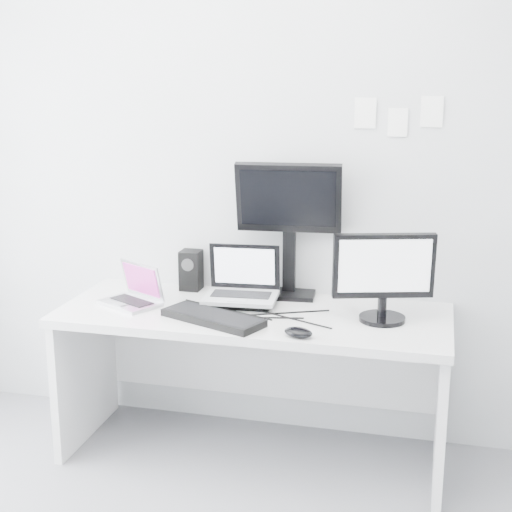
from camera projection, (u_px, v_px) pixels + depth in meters
The scene contains 12 objects.
back_wall at pixel (270, 168), 3.63m from camera, with size 3.60×3.60×0.00m, color silver.
desk at pixel (253, 385), 3.54m from camera, with size 1.80×0.70×0.73m, color silver.
macbook at pixel (129, 284), 3.52m from camera, with size 0.27×0.20×0.20m, color #A9A9AE.
speaker at pixel (191, 270), 3.77m from camera, with size 0.10×0.10×0.20m, color black.
dell_laptop at pixel (241, 276), 3.51m from camera, with size 0.34×0.26×0.28m, color #A8ABAF.
rear_monitor at pixel (289, 228), 3.60m from camera, with size 0.50×0.18×0.68m, color black.
samsung_monitor at pixel (384, 276), 3.27m from camera, with size 0.45×0.21×0.41m, color black.
keyboard at pixel (213, 318), 3.31m from camera, with size 0.48×0.17×0.03m, color black.
mouse at pixel (298, 332), 3.11m from camera, with size 0.12×0.08×0.04m, color black.
wall_note_0 at pixel (365, 113), 3.45m from camera, with size 0.10×0.00×0.14m, color white.
wall_note_1 at pixel (398, 122), 3.43m from camera, with size 0.09×0.00×0.13m, color white.
wall_note_2 at pixel (432, 112), 3.38m from camera, with size 0.10×0.00×0.14m, color white.
Camera 1 is at (0.81, -1.93, 1.82)m, focal length 52.44 mm.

